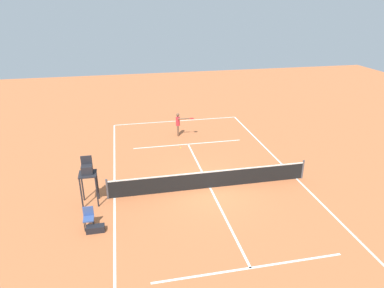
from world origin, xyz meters
TOP-DOWN VIEW (x-y plane):
  - ground_plane at (0.00, 0.00)m, footprint 60.00×60.00m
  - court_lines at (0.00, 0.00)m, footprint 9.81×21.57m
  - tennis_net at (0.00, 0.00)m, footprint 10.41×0.10m
  - player_serving at (0.35, -7.57)m, footprint 1.25×0.65m
  - tennis_ball at (0.61, -5.37)m, footprint 0.07×0.07m
  - umpire_chair at (5.94, 0.24)m, footprint 0.80×0.80m
  - courtside_chair_near at (5.89, 2.20)m, footprint 0.44×0.46m
  - equipment_bag at (5.63, 2.57)m, footprint 0.76×0.32m

SIDE VIEW (x-z plane):
  - ground_plane at x=0.00m, z-range 0.00..0.00m
  - court_lines at x=0.00m, z-range 0.00..0.01m
  - tennis_ball at x=0.61m, z-range 0.00..0.07m
  - equipment_bag at x=5.63m, z-range 0.00..0.30m
  - tennis_net at x=0.00m, z-range -0.04..1.03m
  - courtside_chair_near at x=5.89m, z-range 0.06..1.01m
  - player_serving at x=0.35m, z-range 0.16..1.83m
  - umpire_chair at x=5.94m, z-range 0.40..2.81m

